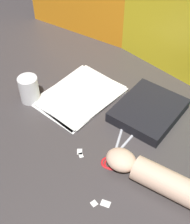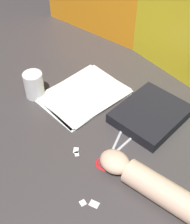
# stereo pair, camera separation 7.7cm
# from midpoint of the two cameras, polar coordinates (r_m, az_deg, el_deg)

# --- Properties ---
(ground_plane) EXTENTS (6.00, 6.00, 0.00)m
(ground_plane) POSITION_cam_midpoint_polar(r_m,az_deg,el_deg) (1.08, -3.47, -2.54)
(ground_plane) COLOR #3D3838
(backdrop_panel_center) EXTENTS (0.53, 0.06, 0.43)m
(backdrop_panel_center) POSITION_cam_midpoint_polar(r_m,az_deg,el_deg) (1.24, 11.28, 16.04)
(backdrop_panel_center) COLOR yellow
(backdrop_panel_center) RESTS_ON ground_plane
(paper_stack) EXTENTS (0.24, 0.31, 0.01)m
(paper_stack) POSITION_cam_midpoint_polar(r_m,az_deg,el_deg) (1.18, -4.70, 2.96)
(paper_stack) COLOR white
(paper_stack) RESTS_ON ground_plane
(book_closed) EXTENTS (0.22, 0.26, 0.04)m
(book_closed) POSITION_cam_midpoint_polar(r_m,az_deg,el_deg) (1.11, 7.83, 0.24)
(book_closed) COLOR black
(book_closed) RESTS_ON ground_plane
(scissors) EXTENTS (0.10, 0.18, 0.01)m
(scissors) POSITION_cam_midpoint_polar(r_m,az_deg,el_deg) (0.99, 1.36, -7.85)
(scissors) COLOR silver
(scissors) RESTS_ON ground_plane
(hand_forearm) EXTENTS (0.32, 0.13, 0.07)m
(hand_forearm) POSITION_cam_midpoint_polar(r_m,az_deg,el_deg) (0.91, 8.83, -11.86)
(hand_forearm) COLOR beige
(hand_forearm) RESTS_ON ground_plane
(paper_scrap_near) EXTENTS (0.02, 0.02, 0.00)m
(paper_scrap_near) POSITION_cam_midpoint_polar(r_m,az_deg,el_deg) (1.00, -4.82, -7.96)
(paper_scrap_near) COLOR white
(paper_scrap_near) RESTS_ON ground_plane
(paper_scrap_mid) EXTENTS (0.02, 0.02, 0.00)m
(paper_scrap_mid) POSITION_cam_midpoint_polar(r_m,az_deg,el_deg) (0.90, -2.72, -16.46)
(paper_scrap_mid) COLOR white
(paper_scrap_mid) RESTS_ON ground_plane
(paper_scrap_far) EXTENTS (0.03, 0.03, 0.00)m
(paper_scrap_far) POSITION_cam_midpoint_polar(r_m,az_deg,el_deg) (0.90, -0.61, -16.50)
(paper_scrap_far) COLOR white
(paper_scrap_far) RESTS_ON ground_plane
(paper_scrap_side) EXTENTS (0.03, 0.03, 0.00)m
(paper_scrap_side) POSITION_cam_midpoint_polar(r_m,az_deg,el_deg) (1.00, -5.03, -7.30)
(paper_scrap_side) COLOR white
(paper_scrap_side) RESTS_ON ground_plane
(mug) EXTENTS (0.07, 0.07, 0.10)m
(mug) POSITION_cam_midpoint_polar(r_m,az_deg,el_deg) (1.17, -13.83, 4.00)
(mug) COLOR white
(mug) RESTS_ON ground_plane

